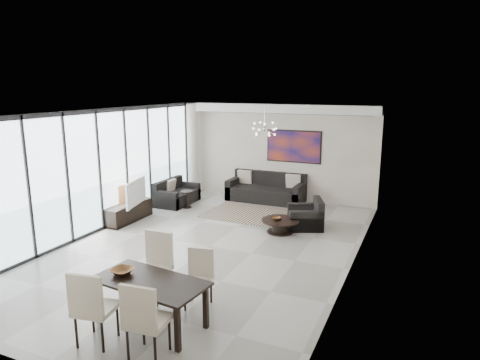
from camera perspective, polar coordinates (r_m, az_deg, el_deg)
The scene contains 20 objects.
room_shell at distance 8.84m, azimuth -1.50°, elevation -0.50°, with size 6.00×9.00×2.90m.
window_wall at distance 10.65m, azimuth -17.87°, elevation 1.24°, with size 0.37×8.95×2.90m.
soffit at distance 12.79m, azimuth 4.91°, elevation 9.48°, with size 5.98×0.40×0.26m, color white.
painting at distance 12.91m, azimuth 7.17°, elevation 4.46°, with size 1.68×0.04×0.98m, color #AD3918.
chandelier at distance 11.03m, azimuth 3.29°, elevation 6.84°, with size 0.66×0.66×0.71m.
rug at distance 11.73m, azimuth 1.41°, elevation -4.51°, with size 2.31×1.78×0.01m, color black.
coffee_table at distance 10.29m, azimuth 5.38°, elevation -6.01°, with size 0.90×0.90×0.32m.
bowl_coffee at distance 10.22m, azimuth 4.94°, elevation -5.13°, with size 0.22×0.22×0.07m, color brown.
sofa_main at distance 13.02m, azimuth 3.51°, elevation -1.53°, with size 2.31×0.95×0.84m.
loveseat at distance 12.83m, azimuth -8.51°, elevation -2.06°, with size 0.80×1.42×0.71m.
armchair at distance 10.70m, azimuth 8.87°, elevation -5.01°, with size 1.07×1.09×0.71m.
side_table at distance 12.32m, azimuth -7.10°, elevation -2.21°, with size 0.36×0.36×0.49m.
tv_console at distance 11.43m, azimuth -14.62°, elevation -4.19°, with size 0.42×1.49×0.46m, color black.
television at distance 11.16m, azimuth -14.27°, elevation -1.62°, with size 1.12×0.15×0.65m, color gray.
dining_table at distance 6.49m, azimuth -11.90°, elevation -13.66°, with size 1.75×1.01×0.70m.
dining_chair_sw at distance 6.19m, azimuth -19.26°, elevation -15.33°, with size 0.58×0.58×1.08m.
dining_chair_se at distance 5.73m, azimuth -12.75°, elevation -17.30°, with size 0.54×0.54×1.08m.
dining_chair_nw at distance 7.26m, azimuth -11.18°, elevation -10.45°, with size 0.52×0.52×1.10m.
dining_chair_ne at distance 6.96m, azimuth -5.43°, elevation -12.32°, with size 0.50×0.50×0.92m.
bowl_dining at distance 6.73m, azimuth -15.44°, elevation -11.65°, with size 0.33×0.33×0.08m, color brown.
Camera 1 is at (4.14, -7.78, 3.44)m, focal length 32.00 mm.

